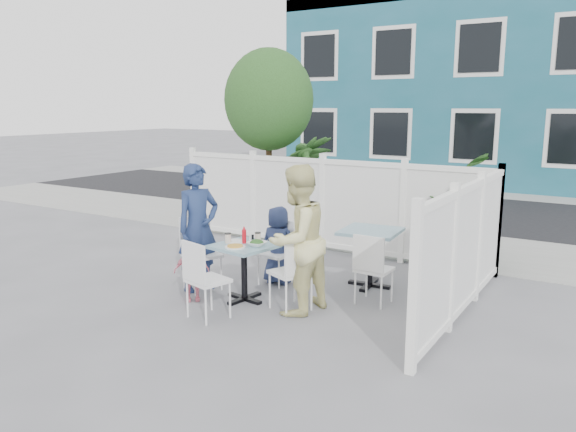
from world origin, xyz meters
The scene contains 30 objects.
ground centered at (0.00, 0.00, 0.00)m, with size 80.00×80.00×0.00m, color slate.
near_sidewalk centered at (0.00, 3.80, 0.01)m, with size 24.00×2.60×0.01m, color gray.
street centered at (0.00, 7.50, 0.00)m, with size 24.00×5.00×0.01m, color black.
far_sidewalk centered at (0.00, 10.60, 0.01)m, with size 24.00×1.60×0.01m, color gray.
building centered at (-0.50, 14.00, 3.00)m, with size 11.00×6.00×6.00m.
fence_back centered at (0.10, 2.40, 0.78)m, with size 5.86×0.08×1.60m.
fence_right centered at (3.00, 0.60, 0.78)m, with size 0.08×3.66×1.60m.
tree centered at (-1.60, 3.30, 2.59)m, with size 1.80×1.62×3.59m.
utility_cabinet centered at (-2.48, 4.00, 0.59)m, with size 0.63×0.45×1.17m, color gold.
potted_shrub_a centered at (-0.58, 3.10, 0.97)m, with size 1.09×1.09×1.94m, color #1F3C18.
potted_shrub_b centered at (1.99, 3.00, 0.86)m, with size 1.55×1.34×1.72m, color #1F3C18.
main_table centered at (0.46, -0.37, 0.58)m, with size 0.80×0.80×0.74m.
spare_table centered at (1.61, 1.01, 0.63)m, with size 0.83×0.83×0.81m.
chair_left centered at (-0.37, -0.28, 0.58)m, with size 0.58×0.59×1.00m.
chair_right centered at (1.22, -0.38, 0.57)m, with size 0.57×0.57×0.97m.
chair_back centered at (0.43, 0.48, 0.52)m, with size 0.42×0.40×0.90m.
chair_near centered at (0.44, -1.18, 0.55)m, with size 0.52×0.51×0.95m.
chair_spare centered at (1.93, 0.33, 0.53)m, with size 0.43×0.41×0.92m.
man centered at (-0.33, -0.34, 0.87)m, with size 0.63×0.42×1.74m, color navy.
woman centered at (1.25, -0.38, 0.91)m, with size 0.88×0.69×1.81m, color gold.
boy centered at (0.44, 0.46, 0.56)m, with size 0.54×0.35×1.11m, color navy.
toddler centered at (-0.12, -0.73, 0.39)m, with size 0.46×0.19×0.78m, color pink.
plate_main centered at (0.46, -0.56, 0.75)m, with size 0.26×0.26×0.02m, color white.
plate_side centered at (0.28, -0.30, 0.75)m, with size 0.24×0.24×0.02m, color white.
salad_bowl centered at (0.64, -0.34, 0.77)m, with size 0.24×0.24×0.06m, color white.
coffee_cup_a centered at (0.23, -0.41, 0.80)m, with size 0.08×0.08×0.12m, color beige.
coffee_cup_b centered at (0.52, -0.15, 0.80)m, with size 0.08×0.08×0.11m, color beige.
ketchup_bottle centered at (0.42, -0.31, 0.83)m, with size 0.06×0.06×0.18m, color #B70B18.
salt_shaker centered at (0.38, -0.12, 0.78)m, with size 0.03×0.03×0.07m, color white.
pepper_shaker centered at (0.41, -0.11, 0.78)m, with size 0.03×0.03×0.07m, color black.
Camera 1 is at (4.61, -5.99, 2.49)m, focal length 35.00 mm.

